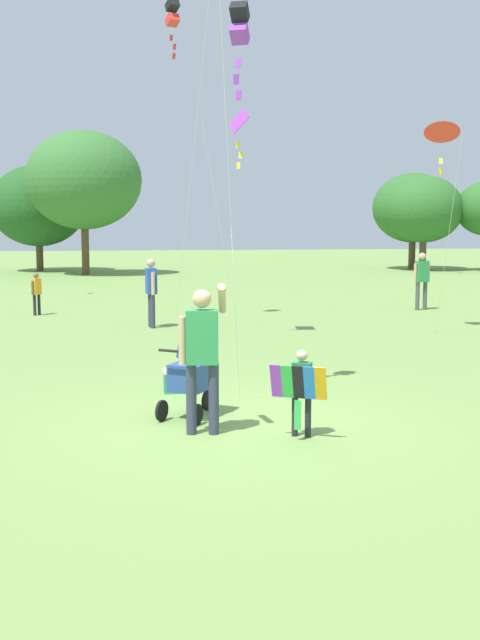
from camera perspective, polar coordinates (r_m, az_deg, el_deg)
The scene contains 13 objects.
ground_plane at distance 10.23m, azimuth -0.60°, elevation -7.60°, with size 120.00×120.00×0.00m, color #75994C.
treeline_distant at distance 40.05m, azimuth -4.89°, elevation 8.70°, with size 36.02×7.91×6.87m.
child_with_butterfly_kite at distance 9.55m, azimuth 4.45°, elevation -4.75°, with size 0.67×0.49×1.07m.
person_adult_flyer at distance 9.60m, azimuth -2.75°, elevation -2.00°, with size 0.63×0.54×1.87m.
stroller at distance 10.55m, azimuth -3.38°, elevation -3.77°, with size 0.88×1.07×1.03m.
kite_adult_black at distance 11.75m, azimuth -0.04°, elevation 20.41°, with size 0.66×1.95×5.66m.
kite_orange_delta at distance 17.44m, azimuth -0.15°, elevation 13.45°, with size 1.09×1.43×5.06m.
kite_green_novelty at distance 18.96m, azimuth 14.41°, elevation 12.97°, with size 1.02×2.71×4.85m.
kite_blue_high at distance 20.75m, azimuth -4.89°, elevation 21.08°, with size 0.80×3.31×8.00m.
person_red_shirt at distance 22.52m, azimuth -14.52°, elevation 2.10°, with size 0.27×0.32×1.18m.
person_kid_running at distance 19.37m, azimuth -6.44°, elevation 2.39°, with size 0.28×0.54×1.69m.
person_back_turned at distance 23.69m, azimuth 13.02°, elevation 3.10°, with size 0.53×0.30×1.68m.
cooler_box at distance 12.15m, azimuth -4.49°, elevation -4.39°, with size 0.45×0.33×0.35m.
Camera 1 is at (-1.32, -9.80, 2.62)m, focal length 44.22 mm.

